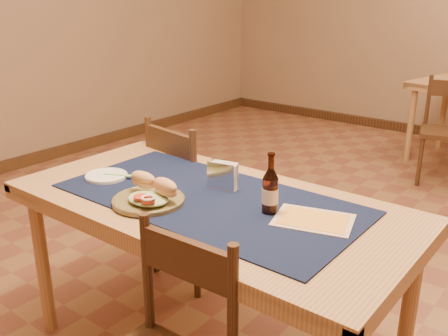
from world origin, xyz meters
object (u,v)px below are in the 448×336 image
Objects in this scene: sandwich_plate at (150,196)px; beer_bottle at (270,191)px; main_table at (208,218)px; napkin_holder at (223,176)px; chair_main_far at (194,197)px.

beer_bottle is at bearing 27.67° from sandwich_plate.
beer_bottle reaches higher than sandwich_plate.
main_table is at bearing -172.97° from beer_bottle.
chair_main_far is at bearing 143.05° from napkin_holder.
beer_bottle is 0.29m from napkin_holder.
main_table is 0.25m from sandwich_plate.
chair_main_far is 0.70m from napkin_holder.
napkin_holder is (0.13, 0.28, 0.02)m from sandwich_plate.
beer_bottle is (0.40, 0.21, 0.05)m from sandwich_plate.
napkin_holder is at bearing 66.08° from sandwich_plate.
beer_bottle is (0.26, 0.03, 0.17)m from main_table.
main_table is at bearing -83.52° from napkin_holder.
napkin_holder is at bearing -36.95° from chair_main_far.
beer_bottle reaches higher than chair_main_far.
beer_bottle is (0.76, -0.44, 0.37)m from chair_main_far.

